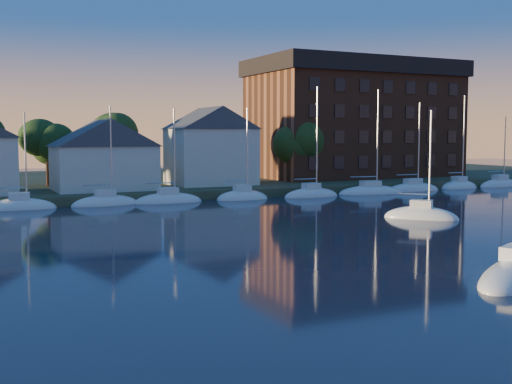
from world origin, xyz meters
TOP-DOWN VIEW (x-y plane):
  - shoreline_land at (0.00, 75.00)m, footprint 160.00×50.00m
  - wooden_dock at (0.00, 52.00)m, footprint 120.00×3.00m
  - clubhouse_centre at (-6.00, 57.00)m, footprint 11.55×8.40m
  - clubhouse_east at (8.00, 59.00)m, footprint 10.50×8.40m
  - condo_block at (34.00, 64.95)m, footprint 31.00×17.00m
  - tree_line at (2.00, 63.00)m, footprint 93.40×5.40m
  - moored_fleet at (4.00, 49.00)m, footprint 95.50×2.40m
  - drifting_sailboat_right at (14.82, 26.98)m, footprint 5.85×6.35m

SIDE VIEW (x-z plane):
  - shoreline_land at x=0.00m, z-range -1.00..1.00m
  - wooden_dock at x=0.00m, z-range -0.50..0.50m
  - drifting_sailboat_right at x=14.82m, z-range -5.15..5.35m
  - moored_fleet at x=4.00m, z-range -5.93..6.12m
  - clubhouse_centre at x=-6.00m, z-range 1.09..9.17m
  - clubhouse_east at x=8.00m, z-range 1.10..10.90m
  - tree_line at x=2.00m, z-range 2.73..11.63m
  - condo_block at x=34.00m, z-range 1.09..18.49m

